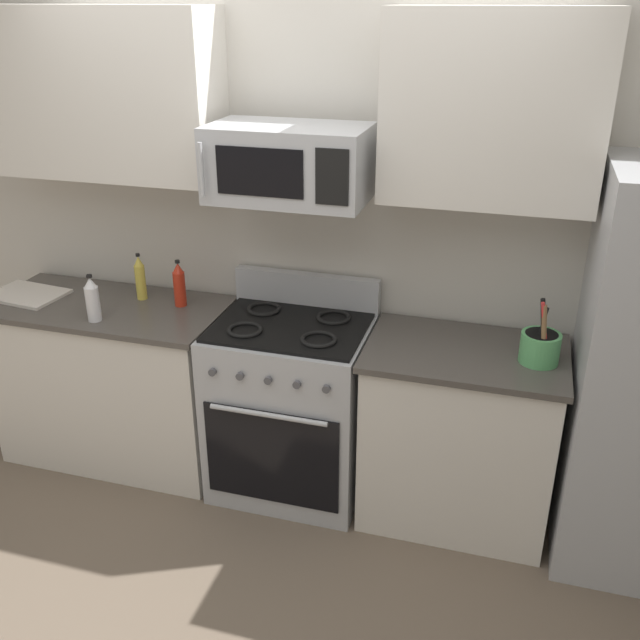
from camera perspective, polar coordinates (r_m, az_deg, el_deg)
ground_plane at (r=3.46m, az=-5.61°, el=-18.80°), size 16.00×16.00×0.00m
wall_back at (r=3.62m, az=-0.63°, el=7.42°), size 8.00×0.10×2.60m
counter_left at (r=4.04m, az=-16.11°, el=-4.72°), size 1.24×0.61×0.91m
range_oven at (r=3.63m, az=-2.30°, el=-6.87°), size 0.76×0.66×1.09m
counter_right at (r=3.50m, az=11.10°, el=-9.03°), size 0.91×0.61×0.91m
microwave at (r=3.19m, az=-2.52°, el=12.51°), size 0.70×0.44×0.33m
upper_cabinets_left at (r=3.72m, az=-17.66°, el=17.01°), size 1.23×0.34×0.78m
upper_cabinets_right at (r=3.12m, az=13.80°, el=16.17°), size 0.90×0.34×0.78m
utensil_crock at (r=3.22m, az=17.33°, el=-2.03°), size 0.17×0.17×0.30m
cutting_board at (r=4.10m, az=-22.56°, el=1.92°), size 0.41×0.32×0.02m
bottle_oil at (r=3.83m, az=-14.29°, el=3.29°), size 0.05×0.05×0.25m
bottle_vinegar at (r=3.63m, az=-17.88°, el=1.58°), size 0.07×0.07×0.24m
bottle_hot_sauce at (r=3.70m, az=-11.28°, el=2.80°), size 0.06×0.06×0.25m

